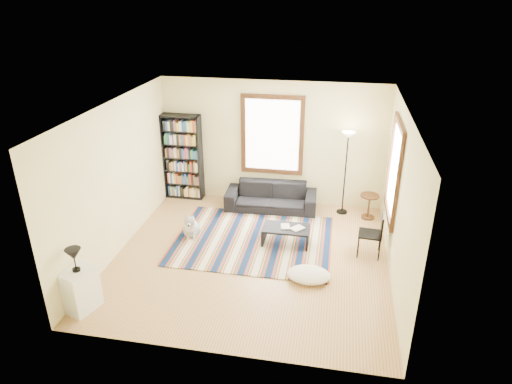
% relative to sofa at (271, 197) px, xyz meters
% --- Properties ---
extents(floor, '(5.00, 5.00, 0.10)m').
position_rel_sofa_xyz_m(floor, '(-0.06, -2.05, -0.34)').
color(floor, tan).
rests_on(floor, ground).
extents(ceiling, '(5.00, 5.00, 0.10)m').
position_rel_sofa_xyz_m(ceiling, '(-0.06, -2.05, 2.56)').
color(ceiling, white).
rests_on(ceiling, floor).
extents(wall_back, '(5.00, 0.10, 2.80)m').
position_rel_sofa_xyz_m(wall_back, '(-0.06, 0.50, 1.11)').
color(wall_back, '#F8F1A7').
rests_on(wall_back, floor).
extents(wall_front, '(5.00, 0.10, 2.80)m').
position_rel_sofa_xyz_m(wall_front, '(-0.06, -4.60, 1.11)').
color(wall_front, '#F8F1A7').
rests_on(wall_front, floor).
extents(wall_left, '(0.10, 5.00, 2.80)m').
position_rel_sofa_xyz_m(wall_left, '(-2.61, -2.05, 1.11)').
color(wall_left, '#F8F1A7').
rests_on(wall_left, floor).
extents(wall_right, '(0.10, 5.00, 2.80)m').
position_rel_sofa_xyz_m(wall_right, '(2.49, -2.05, 1.11)').
color(wall_right, '#F8F1A7').
rests_on(wall_right, floor).
extents(window_back, '(1.20, 0.06, 1.60)m').
position_rel_sofa_xyz_m(window_back, '(-0.06, 0.42, 1.31)').
color(window_back, white).
rests_on(window_back, wall_back).
extents(window_right, '(0.06, 1.20, 1.60)m').
position_rel_sofa_xyz_m(window_right, '(2.41, -1.25, 1.31)').
color(window_right, white).
rests_on(window_right, wall_right).
extents(rug, '(3.07, 2.45, 0.02)m').
position_rel_sofa_xyz_m(rug, '(-0.13, -1.46, -0.28)').
color(rug, '#0D2044').
rests_on(rug, floor).
extents(sofa, '(0.87, 2.05, 0.59)m').
position_rel_sofa_xyz_m(sofa, '(0.00, 0.00, 0.00)').
color(sofa, black).
rests_on(sofa, floor).
extents(bookshelf, '(0.90, 0.30, 2.00)m').
position_rel_sofa_xyz_m(bookshelf, '(-2.12, 0.27, 0.71)').
color(bookshelf, black).
rests_on(bookshelf, floor).
extents(coffee_table, '(1.01, 0.74, 0.36)m').
position_rel_sofa_xyz_m(coffee_table, '(0.52, -1.47, -0.11)').
color(coffee_table, black).
rests_on(coffee_table, floor).
extents(book_a, '(0.25, 0.20, 0.02)m').
position_rel_sofa_xyz_m(book_a, '(0.42, -1.47, 0.08)').
color(book_a, beige).
rests_on(book_a, coffee_table).
extents(book_b, '(0.31, 0.32, 0.02)m').
position_rel_sofa_xyz_m(book_b, '(0.67, -1.42, 0.08)').
color(book_b, beige).
rests_on(book_b, coffee_table).
extents(floor_cushion, '(0.87, 0.73, 0.19)m').
position_rel_sofa_xyz_m(floor_cushion, '(1.06, -2.58, -0.20)').
color(floor_cushion, silver).
rests_on(floor_cushion, floor).
extents(floor_lamp, '(0.33, 0.33, 1.86)m').
position_rel_sofa_xyz_m(floor_lamp, '(1.59, 0.10, 0.64)').
color(floor_lamp, black).
rests_on(floor_lamp, floor).
extents(side_table, '(0.49, 0.49, 0.54)m').
position_rel_sofa_xyz_m(side_table, '(2.14, -0.06, -0.02)').
color(side_table, '#3F220F').
rests_on(side_table, floor).
extents(folding_chair, '(0.45, 0.43, 0.86)m').
position_rel_sofa_xyz_m(folding_chair, '(2.09, -1.56, 0.14)').
color(folding_chair, black).
rests_on(folding_chair, floor).
extents(white_cabinet, '(0.52, 0.59, 0.70)m').
position_rel_sofa_xyz_m(white_cabinet, '(-2.36, -4.00, 0.06)').
color(white_cabinet, white).
rests_on(white_cabinet, floor).
extents(table_lamp, '(0.26, 0.26, 0.38)m').
position_rel_sofa_xyz_m(table_lamp, '(-2.36, -4.00, 0.60)').
color(table_lamp, black).
rests_on(table_lamp, white_cabinet).
extents(dog, '(0.46, 0.59, 0.53)m').
position_rel_sofa_xyz_m(dog, '(-1.37, -1.53, -0.03)').
color(dog, '#B6B6B6').
rests_on(dog, floor).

